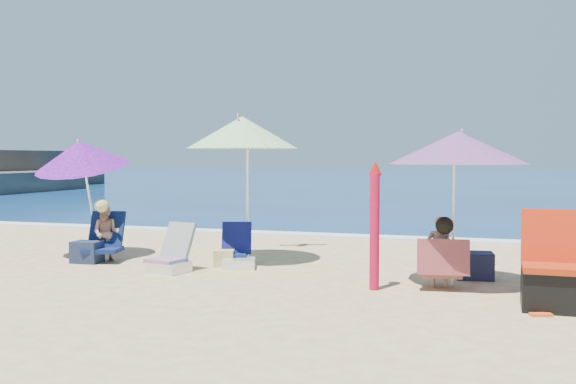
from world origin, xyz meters
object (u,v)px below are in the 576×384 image
(furled_umbrella, at_px, (375,219))
(chair_rainbow, at_px, (171,259))
(umbrella_blue, at_px, (81,155))
(umbrella_turquoise, at_px, (458,148))
(chair_navy, at_px, (237,255))
(camp_chair_left, at_px, (551,280))
(person_left, at_px, (106,233))
(person_center, at_px, (441,254))
(umbrella_striped, at_px, (242,133))

(furled_umbrella, xyz_separation_m, chair_rainbow, (-2.84, 0.35, -0.66))
(umbrella_blue, bearing_deg, umbrella_turquoise, -5.84)
(umbrella_blue, xyz_separation_m, chair_navy, (2.62, -0.10, -1.44))
(umbrella_turquoise, bearing_deg, camp_chair_left, -44.38)
(chair_navy, height_order, person_left, person_left)
(person_left, bearing_deg, umbrella_turquoise, -4.19)
(chair_rainbow, xyz_separation_m, person_center, (3.59, -0.09, 0.25))
(umbrella_turquoise, height_order, person_center, umbrella_turquoise)
(umbrella_turquoise, xyz_separation_m, person_center, (-0.17, -0.25, -1.25))
(chair_rainbow, height_order, person_left, person_left)
(umbrella_turquoise, relative_size, person_center, 2.26)
(furled_umbrella, bearing_deg, chair_rainbow, 172.98)
(furled_umbrella, distance_m, chair_navy, 2.43)
(person_center, bearing_deg, umbrella_blue, 171.45)
(chair_navy, distance_m, camp_chair_left, 4.25)
(umbrella_striped, relative_size, person_center, 2.54)
(umbrella_blue, relative_size, chair_rainbow, 2.90)
(umbrella_blue, xyz_separation_m, furled_umbrella, (4.74, -1.08, -0.77))
(furled_umbrella, distance_m, chair_rainbow, 2.94)
(chair_navy, height_order, camp_chair_left, camp_chair_left)
(furled_umbrella, relative_size, person_left, 1.61)
(umbrella_striped, xyz_separation_m, chair_navy, (0.08, -0.45, -1.76))
(person_center, bearing_deg, furled_umbrella, -160.99)
(person_left, bearing_deg, umbrella_striped, 15.50)
(umbrella_blue, relative_size, furled_umbrella, 1.29)
(chair_rainbow, distance_m, camp_chair_left, 4.79)
(umbrella_turquoise, distance_m, chair_navy, 3.43)
(furled_umbrella, bearing_deg, umbrella_blue, 167.13)
(chair_rainbow, height_order, camp_chair_left, camp_chair_left)
(umbrella_striped, height_order, chair_navy, umbrella_striped)
(furled_umbrella, height_order, chair_navy, furled_umbrella)
(umbrella_striped, distance_m, furled_umbrella, 2.84)
(furled_umbrella, distance_m, person_left, 4.30)
(umbrella_striped, relative_size, camp_chair_left, 2.17)
(umbrella_striped, height_order, person_center, umbrella_striped)
(umbrella_blue, distance_m, chair_rainbow, 2.49)
(person_left, bearing_deg, chair_rainbow, -21.41)
(umbrella_striped, height_order, furled_umbrella, umbrella_striped)
(chair_rainbow, relative_size, camp_chair_left, 0.67)
(chair_rainbow, bearing_deg, camp_chair_left, -9.50)
(chair_navy, distance_m, person_center, 2.97)
(chair_rainbow, height_order, person_center, person_center)
(umbrella_striped, relative_size, umbrella_blue, 1.13)
(umbrella_striped, distance_m, chair_navy, 1.82)
(camp_chair_left, distance_m, person_center, 1.34)
(chair_navy, height_order, chair_rainbow, chair_rainbow)
(umbrella_striped, xyz_separation_m, person_left, (-1.99, -0.55, -1.50))
(chair_rainbow, bearing_deg, umbrella_turquoise, 2.36)
(umbrella_striped, distance_m, camp_chair_left, 4.78)
(furled_umbrella, bearing_deg, umbrella_striped, 147.04)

